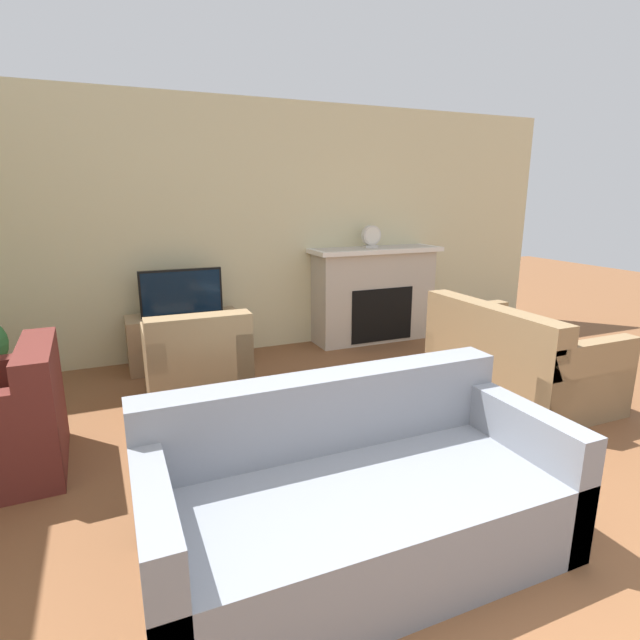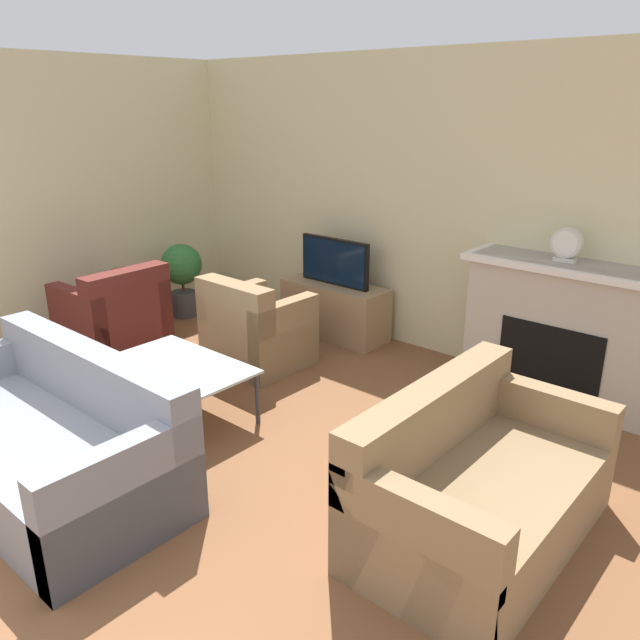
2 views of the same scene
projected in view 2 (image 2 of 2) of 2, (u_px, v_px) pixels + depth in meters
wall_back at (402, 204)px, 5.84m from camera, size 8.36×0.06×2.70m
wall_left at (27, 203)px, 5.88m from camera, size 0.06×7.49×2.70m
fireplace at (562, 329)px, 4.87m from camera, size 1.56×0.49×1.12m
tv_stand at (335, 310)px, 6.30m from camera, size 1.11×0.43×0.54m
tv at (335, 262)px, 6.13m from camera, size 0.80×0.06×0.46m
couch_sectional at (49, 443)px, 3.83m from camera, size 1.98×0.94×0.82m
couch_loveseat at (476, 489)px, 3.37m from camera, size 0.89×1.54×0.82m
armchair_by_window at (115, 318)px, 5.95m from camera, size 0.80×0.87×0.82m
armchair_accent at (255, 333)px, 5.57m from camera, size 0.81×0.74×0.82m
coffee_table at (176, 370)px, 4.60m from camera, size 1.10×0.74×0.43m
potted_plant at (182, 272)px, 6.80m from camera, size 0.44×0.44×0.81m
mantel_clock at (567, 244)px, 4.68m from camera, size 0.23×0.07×0.26m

